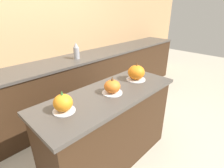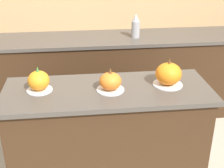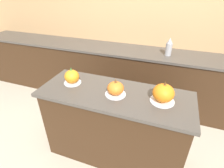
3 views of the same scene
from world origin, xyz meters
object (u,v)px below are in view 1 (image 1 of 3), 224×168
pumpkin_cake_center (112,87)px  bottle_tall (76,51)px  pumpkin_cake_right (136,73)px  pumpkin_cake_left (63,103)px

pumpkin_cake_center → bottle_tall: 1.22m
pumpkin_cake_right → bottle_tall: bearing=92.3°
pumpkin_cake_left → pumpkin_cake_center: bearing=-6.2°
pumpkin_cake_right → bottle_tall: 1.11m
pumpkin_cake_right → pumpkin_cake_left: bearing=179.1°
bottle_tall → pumpkin_cake_center: bearing=-109.0°
pumpkin_cake_right → pumpkin_cake_center: bearing=-174.7°
pumpkin_cake_center → bottle_tall: size_ratio=0.82×
pumpkin_cake_center → pumpkin_cake_right: size_ratio=0.91×
pumpkin_cake_left → bottle_tall: (0.91, 1.09, 0.09)m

